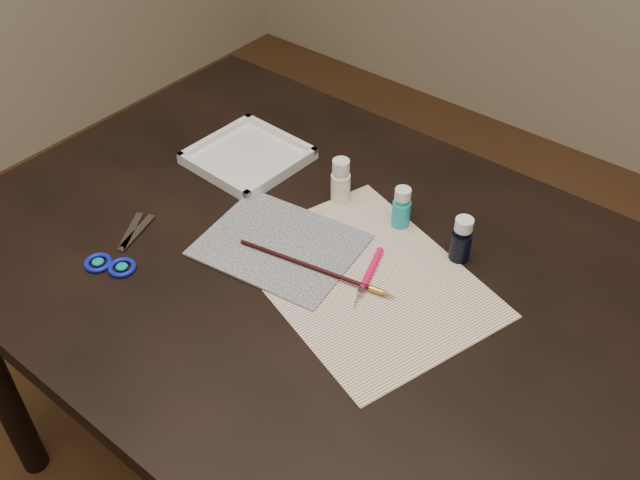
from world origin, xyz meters
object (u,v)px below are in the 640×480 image
Objects in this scene: scissors at (122,242)px; palette_tray at (248,156)px; paper at (365,279)px; canvas at (280,245)px; paint_bottle_cyan at (402,207)px; paint_bottle_white at (341,181)px; paint_bottle_navy at (461,239)px.

palette_tray reaches higher than scissors.
canvas reaches higher than paper.
canvas is (-0.16, -0.03, 0.00)m from paper.
paint_bottle_cyan is (-0.03, 0.15, 0.04)m from paper.
palette_tray is (-0.35, -0.03, -0.03)m from paint_bottle_cyan.
paint_bottle_white is 0.26m from paint_bottle_navy.
scissors is at bearing -134.80° from paint_bottle_cyan.
paint_bottle_white is at bearing -175.57° from paint_bottle_cyan.
paint_bottle_white is (0.00, 0.17, 0.04)m from canvas.
paper is 0.18m from paint_bottle_navy.
scissors is 0.91× the size of palette_tray.
canvas is 3.07× the size of paint_bottle_navy.
palette_tray is (-0.22, -0.02, -0.03)m from paint_bottle_white.
paint_bottle_navy is 0.48m from palette_tray.
palette_tray is at bearing -30.52° from scissors.
paper is 5.12× the size of paint_bottle_cyan.
paper is 2.05× the size of palette_tray.
paint_bottle_cyan is at bearing 102.22° from paper.
paint_bottle_cyan is at bearing 4.36° from palette_tray.
palette_tray is (-0.39, 0.13, 0.01)m from paper.
paint_bottle_navy is 0.43× the size of palette_tray.
scissors reaches higher than paper.
palette_tray is at bearing 145.04° from canvas.
paint_bottle_navy is at bearing -0.13° from paint_bottle_white.
canvas is 0.23m from paint_bottle_cyan.
paint_bottle_white reaches higher than paint_bottle_cyan.
paint_bottle_cyan is 0.35m from palette_tray.
paint_bottle_navy is (0.10, 0.14, 0.04)m from paper.
paint_bottle_white reaches higher than palette_tray.
scissors is at bearing -122.78° from paint_bottle_white.
paint_bottle_navy is at bearing -4.73° from paint_bottle_cyan.
scissors is (-0.38, -0.20, 0.00)m from paper.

